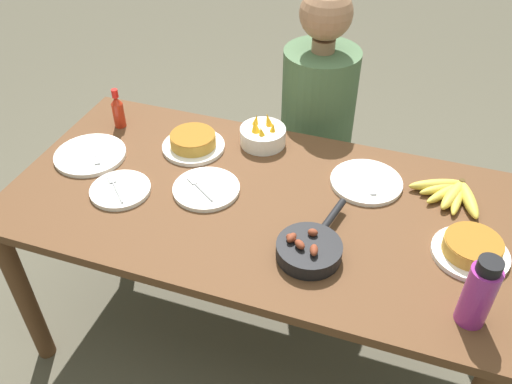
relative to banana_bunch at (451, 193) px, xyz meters
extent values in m
plane|color=#565142|center=(-0.63, -0.22, -0.78)|extent=(14.00, 14.00, 0.00)
cube|color=brown|center=(-0.63, -0.22, -0.04)|extent=(1.71, 0.87, 0.03)
cylinder|color=brown|center=(-1.42, -0.60, -0.42)|extent=(0.07, 0.07, 0.72)
cylinder|color=brown|center=(-1.42, 0.15, -0.42)|extent=(0.07, 0.07, 0.72)
cylinder|color=brown|center=(0.17, 0.15, -0.42)|extent=(0.07, 0.07, 0.72)
ellipsoid|color=gold|center=(-0.05, 0.03, 0.00)|extent=(0.20, 0.12, 0.04)
ellipsoid|color=gold|center=(-0.03, 0.02, 0.00)|extent=(0.16, 0.13, 0.03)
ellipsoid|color=gold|center=(-0.02, 0.00, 0.00)|extent=(0.14, 0.17, 0.03)
ellipsoid|color=gold|center=(0.01, -0.01, 0.00)|extent=(0.10, 0.18, 0.04)
ellipsoid|color=gold|center=(0.02, -0.02, 0.00)|extent=(0.05, 0.19, 0.03)
ellipsoid|color=gold|center=(0.06, -0.02, 0.00)|extent=(0.10, 0.19, 0.04)
cylinder|color=#4C3819|center=(0.03, 0.06, 0.00)|extent=(0.02, 0.02, 0.04)
cylinder|color=black|center=(-0.39, -0.43, -0.01)|extent=(0.20, 0.20, 0.01)
cylinder|color=black|center=(-0.39, -0.43, 0.01)|extent=(0.20, 0.20, 0.04)
cylinder|color=black|center=(-0.35, -0.26, 0.02)|extent=(0.05, 0.15, 0.02)
ellipsoid|color=brown|center=(-0.39, -0.39, 0.04)|extent=(0.03, 0.03, 0.02)
ellipsoid|color=brown|center=(-0.37, -0.46, 0.05)|extent=(0.04, 0.05, 0.03)
ellipsoid|color=brown|center=(-0.44, -0.43, 0.05)|extent=(0.04, 0.05, 0.03)
ellipsoid|color=brown|center=(-0.41, -0.45, 0.05)|extent=(0.05, 0.05, 0.03)
ellipsoid|color=brown|center=(-0.45, -0.43, 0.04)|extent=(0.04, 0.04, 0.03)
cylinder|color=white|center=(0.07, -0.26, -0.01)|extent=(0.23, 0.23, 0.02)
cylinder|color=gold|center=(0.07, -0.26, 0.02)|extent=(0.17, 0.17, 0.04)
cylinder|color=#9B601E|center=(0.07, -0.26, 0.04)|extent=(0.17, 0.17, 0.00)
cylinder|color=white|center=(-0.95, -0.02, -0.01)|extent=(0.24, 0.24, 0.02)
cylinder|color=gold|center=(-0.95, -0.02, 0.02)|extent=(0.17, 0.17, 0.04)
cylinder|color=#9B601E|center=(-0.95, -0.02, 0.04)|extent=(0.17, 0.17, 0.00)
cylinder|color=white|center=(-1.30, -0.20, -0.01)|extent=(0.27, 0.27, 0.02)
cylinder|color=#B2B2B7|center=(-1.29, -0.17, 0.00)|extent=(0.08, 0.10, 0.01)
cube|color=#B2B2B7|center=(-1.24, -0.23, 0.00)|extent=(0.05, 0.05, 0.00)
cylinder|color=white|center=(-1.09, -0.34, -0.01)|extent=(0.21, 0.21, 0.02)
cylinder|color=#B2B2B7|center=(-1.08, -0.37, 0.00)|extent=(0.09, 0.09, 0.01)
cube|color=#B2B2B7|center=(-1.14, -0.31, 0.00)|extent=(0.05, 0.05, 0.00)
cylinder|color=white|center=(-0.81, -0.24, -0.01)|extent=(0.23, 0.23, 0.02)
cylinder|color=#B2B2B7|center=(-0.80, -0.27, 0.00)|extent=(0.10, 0.07, 0.01)
cube|color=#B2B2B7|center=(-0.86, -0.23, 0.00)|extent=(0.05, 0.04, 0.00)
cylinder|color=white|center=(-0.29, -0.02, -0.01)|extent=(0.25, 0.25, 0.02)
cylinder|color=#B2B2B7|center=(-0.28, 0.01, 0.00)|extent=(0.04, 0.11, 0.01)
cube|color=#B2B2B7|center=(-0.26, -0.07, 0.00)|extent=(0.03, 0.05, 0.00)
cylinder|color=white|center=(-0.71, 0.10, 0.01)|extent=(0.18, 0.18, 0.07)
cone|color=#F4A819|center=(-0.67, 0.10, 0.06)|extent=(0.03, 0.03, 0.04)
cone|color=#F4A819|center=(-0.70, 0.13, 0.07)|extent=(0.05, 0.04, 0.06)
cone|color=#F4A819|center=(-0.75, 0.12, 0.06)|extent=(0.04, 0.04, 0.05)
cone|color=#F4A819|center=(-0.73, 0.08, 0.07)|extent=(0.06, 0.06, 0.06)
cone|color=#F4A819|center=(-0.70, 0.06, 0.06)|extent=(0.04, 0.03, 0.04)
cylinder|color=#992D89|center=(0.08, -0.51, 0.08)|extent=(0.08, 0.08, 0.19)
cylinder|color=black|center=(0.08, -0.51, 0.19)|extent=(0.06, 0.06, 0.03)
cylinder|color=#B72814|center=(-1.30, 0.03, 0.03)|extent=(0.05, 0.05, 0.10)
cone|color=#B72814|center=(-1.30, 0.03, 0.10)|extent=(0.05, 0.05, 0.03)
cylinder|color=red|center=(-1.30, 0.03, 0.13)|extent=(0.03, 0.03, 0.03)
cube|color=black|center=(-0.57, 0.43, -0.54)|extent=(0.35, 0.35, 0.48)
cylinder|color=#476642|center=(-0.57, 0.43, -0.03)|extent=(0.31, 0.31, 0.54)
cylinder|color=#9E7051|center=(-0.57, 0.43, 0.27)|extent=(0.09, 0.09, 0.05)
sphere|color=#9E7051|center=(-0.57, 0.43, 0.39)|extent=(0.21, 0.21, 0.21)
camera|label=1|loc=(-0.17, -1.55, 1.19)|focal=38.00mm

